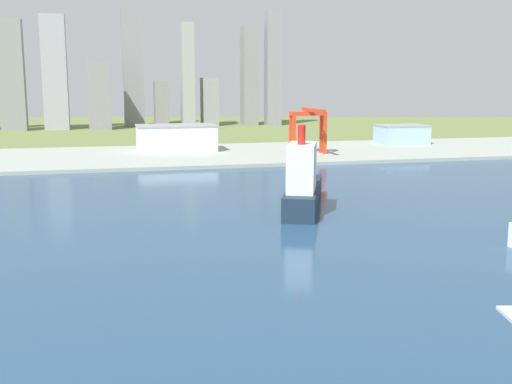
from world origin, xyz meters
TOP-DOWN VIEW (x-y plane):
  - ground_plane at (0.00, 300.00)m, footprint 2400.00×2400.00m
  - water_bay at (0.00, 240.00)m, footprint 840.00×360.00m
  - industrial_pier at (0.00, 490.00)m, footprint 840.00×140.00m
  - cargo_ship at (39.25, 282.00)m, footprint 37.49×68.35m
  - port_crane_red at (103.51, 466.59)m, footprint 26.22×45.09m
  - warehouse_main at (11.45, 512.11)m, footprint 60.39×34.79m
  - warehouse_annex at (206.89, 523.97)m, footprint 40.82×29.60m
  - distant_skyline at (-10.52, 811.12)m, footprint 382.19×71.42m

SIDE VIEW (x-z plane):
  - ground_plane at x=0.00m, z-range 0.00..0.00m
  - water_bay at x=0.00m, z-range 0.00..0.15m
  - industrial_pier at x=0.00m, z-range 0.00..2.50m
  - warehouse_annex at x=206.89m, z-range 2.52..18.67m
  - cargo_ship at x=39.25m, z-range -8.00..29.62m
  - warehouse_main at x=11.45m, z-range 2.52..22.51m
  - port_crane_red at x=103.51m, z-range 10.45..44.13m
  - distant_skyline at x=-10.52m, z-range -12.40..132.83m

